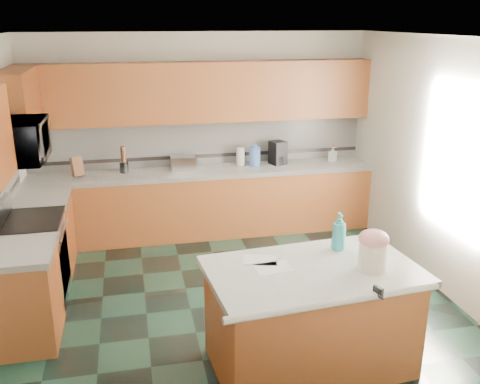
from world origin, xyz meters
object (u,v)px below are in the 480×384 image
object	(u,v)px
island_base	(311,321)
treat_jar	(372,256)
knife_block	(77,167)
island_top	(313,271)
coffee_maker	(278,153)
soap_bottle_island	(339,231)
toaster_oven	(183,163)

from	to	relation	value
island_base	treat_jar	bearing A→B (deg)	-20.74
knife_block	treat_jar	bearing A→B (deg)	-74.82
island_base	knife_block	size ratio (longest dim) A/B	6.59
island_base	island_top	distance (m)	0.46
island_top	coffee_maker	xyz separation A→B (m)	(0.61, 3.22, 0.19)
soap_bottle_island	island_base	bearing A→B (deg)	-134.27
island_top	knife_block	bearing A→B (deg)	117.89
coffee_maker	knife_block	bearing A→B (deg)	162.82
knife_block	toaster_oven	xyz separation A→B (m)	(1.37, 0.00, -0.03)
treat_jar	coffee_maker	size ratio (longest dim) A/B	0.72
soap_bottle_island	toaster_oven	world-z (taller)	soap_bottle_island
treat_jar	toaster_oven	distance (m)	3.51
island_top	toaster_oven	distance (m)	3.27
island_base	soap_bottle_island	size ratio (longest dim) A/B	4.80
island_base	knife_block	xyz separation A→B (m)	(-2.08, 3.19, 0.61)
island_base	island_top	bearing A→B (deg)	0.00
island_base	soap_bottle_island	bearing A→B (deg)	37.20
treat_jar	knife_block	world-z (taller)	knife_block
island_top	treat_jar	distance (m)	0.49
island_base	knife_block	world-z (taller)	knife_block
island_top	toaster_oven	xyz separation A→B (m)	(-0.71, 3.19, 0.12)
island_base	knife_block	distance (m)	3.85
soap_bottle_island	toaster_oven	size ratio (longest dim) A/B	1.03
island_top	coffee_maker	size ratio (longest dim) A/B	5.30
knife_block	soap_bottle_island	bearing A→B (deg)	-72.09
soap_bottle_island	knife_block	size ratio (longest dim) A/B	1.37
island_top	soap_bottle_island	size ratio (longest dim) A/B	5.09
island_top	knife_block	size ratio (longest dim) A/B	7.00
treat_jar	knife_block	size ratio (longest dim) A/B	0.96
island_base	coffee_maker	world-z (taller)	coffee_maker
island_top	coffee_maker	world-z (taller)	coffee_maker
toaster_oven	island_base	bearing A→B (deg)	-77.54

